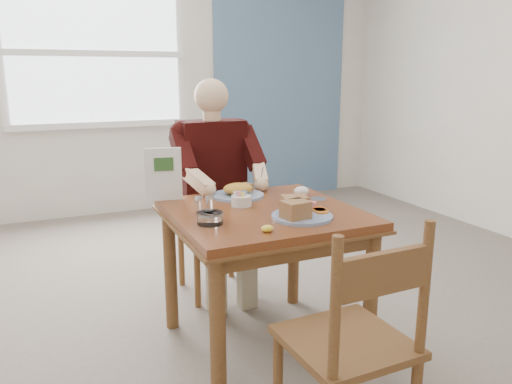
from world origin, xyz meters
name	(u,v)px	position (x,y,z in m)	size (l,w,h in m)	color
floor	(263,344)	(0.00, 0.00, 0.00)	(6.00, 6.00, 0.00)	#695C55
wall_back	(138,75)	(0.00, 3.00, 1.40)	(5.50, 5.50, 0.00)	silver
accent_panel	(281,75)	(1.60, 2.98, 1.40)	(1.60, 0.02, 2.80)	slate
lemon_wedge	(267,229)	(-0.14, -0.34, 0.77)	(0.06, 0.04, 0.03)	yellow
napkin	(301,191)	(0.31, 0.17, 0.78)	(0.08, 0.07, 0.05)	white
metal_dish	(318,199)	(0.35, 0.05, 0.76)	(0.09, 0.09, 0.01)	silver
window	(96,53)	(-0.40, 2.97, 1.60)	(1.72, 0.04, 1.42)	white
table	(263,231)	(0.00, 0.00, 0.64)	(0.92, 0.92, 0.75)	brown
chair_far	(212,220)	(0.00, 0.80, 0.48)	(0.42, 0.42, 0.95)	brown
chair_near	(354,345)	(-0.05, -0.87, 0.48)	(0.43, 0.43, 0.95)	brown
diner	(216,173)	(0.00, 0.71, 0.81)	(0.53, 0.56, 1.39)	gray
near_plate	(299,211)	(0.09, -0.20, 0.79)	(0.31, 0.29, 0.10)	white
far_plate	(238,192)	(-0.01, 0.30, 0.78)	(0.38, 0.38, 0.08)	white
caddy	(241,201)	(-0.07, 0.11, 0.78)	(0.11, 0.11, 0.08)	white
shakers	(204,205)	(-0.30, 0.05, 0.79)	(0.10, 0.05, 0.09)	white
creamer	(210,218)	(-0.32, -0.12, 0.78)	(0.14, 0.14, 0.05)	white
menu	(164,174)	(-0.41, 0.39, 0.89)	(0.19, 0.05, 0.28)	white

